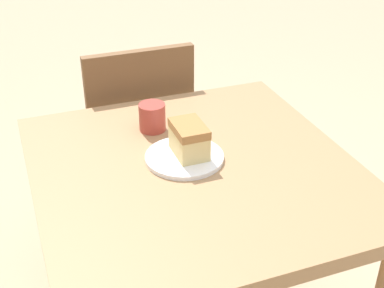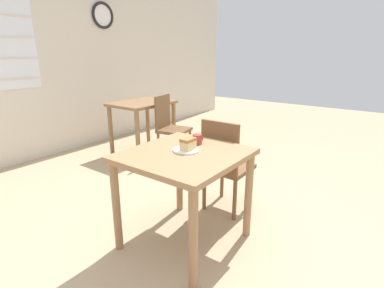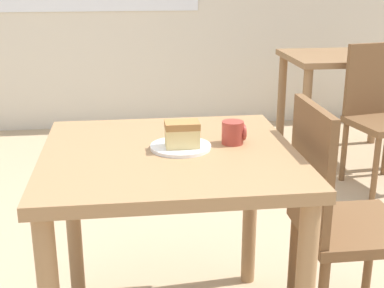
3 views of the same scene
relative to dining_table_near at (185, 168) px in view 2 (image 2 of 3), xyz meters
name	(u,v)px [view 2 (image 2 of 3)]	position (x,y,z in m)	size (l,w,h in m)	color
ground_plane	(196,250)	(-0.04, -0.14, -0.62)	(14.00, 14.00, 0.00)	tan
dining_table_near	(185,168)	(0.00, 0.00, 0.00)	(0.84, 0.80, 0.75)	#9E754C
dining_table_far	(142,111)	(1.41, 1.87, -0.01)	(0.85, 0.65, 0.75)	olive
chair_near_window	(225,164)	(0.60, 0.00, -0.15)	(0.38, 0.38, 0.88)	brown
chair_far_corner	(170,125)	(1.42, 1.36, -0.15)	(0.45, 0.45, 0.88)	brown
plate	(186,150)	(0.04, 0.01, 0.13)	(0.20, 0.20, 0.01)	white
cake_slice	(188,144)	(0.04, 0.00, 0.18)	(0.11, 0.08, 0.09)	#E0C67F
coffee_mug	(198,139)	(0.23, 0.04, 0.16)	(0.08, 0.07, 0.08)	#9E382D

